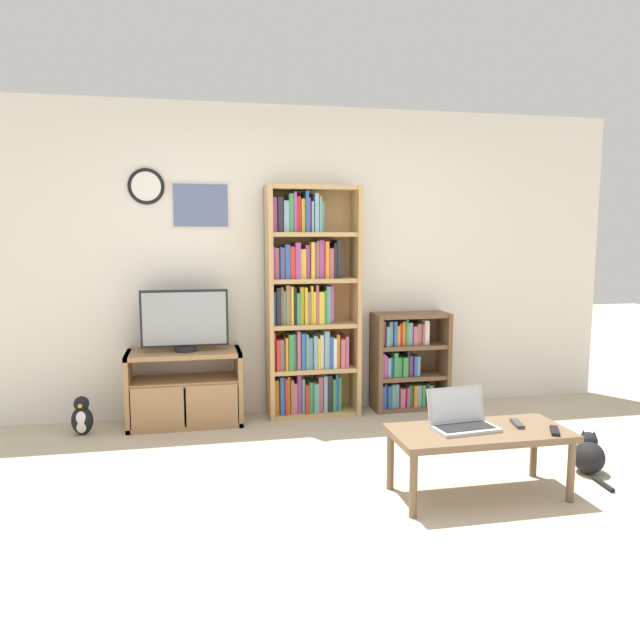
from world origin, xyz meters
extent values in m
plane|color=#BCAD93|center=(0.00, 0.00, 0.00)|extent=(18.00, 18.00, 0.00)
cube|color=silver|center=(0.00, 2.09, 1.30)|extent=(5.89, 0.06, 2.60)
torus|color=black|center=(-1.16, 2.04, 1.92)|extent=(0.29, 0.03, 0.29)
cylinder|color=white|center=(-1.16, 2.04, 1.92)|extent=(0.24, 0.02, 0.24)
cube|color=silver|center=(-0.74, 2.05, 1.77)|extent=(0.48, 0.01, 0.38)
cube|color=slate|center=(-0.74, 2.04, 1.77)|extent=(0.44, 0.02, 0.34)
cube|color=#9E754C|center=(-1.34, 1.83, 0.30)|extent=(0.04, 0.41, 0.61)
cube|color=#9E754C|center=(-0.47, 1.83, 0.30)|extent=(0.04, 0.41, 0.61)
cube|color=#9E754C|center=(-0.91, 1.83, 0.59)|extent=(0.91, 0.41, 0.04)
cube|color=#9E754C|center=(-0.91, 1.83, 0.02)|extent=(0.91, 0.41, 0.04)
cube|color=#9E754C|center=(-0.91, 1.83, 0.36)|extent=(0.84, 0.38, 0.04)
cube|color=#9E754C|center=(-1.12, 1.63, 0.20)|extent=(0.40, 0.02, 0.33)
cube|color=#9E754C|center=(-0.70, 1.63, 0.20)|extent=(0.40, 0.02, 0.33)
cylinder|color=black|center=(-0.89, 1.82, 0.63)|extent=(0.18, 0.18, 0.04)
cube|color=black|center=(-0.89, 1.82, 0.87)|extent=(0.69, 0.05, 0.46)
cube|color=#9399A3|center=(-0.89, 1.80, 0.87)|extent=(0.65, 0.01, 0.42)
cube|color=tan|center=(-0.20, 1.88, 0.97)|extent=(0.04, 0.30, 1.93)
cube|color=tan|center=(0.54, 1.88, 0.97)|extent=(0.04, 0.30, 1.93)
cube|color=tan|center=(0.17, 2.03, 0.97)|extent=(0.77, 0.02, 1.93)
cube|color=tan|center=(0.17, 1.88, 0.02)|extent=(0.70, 0.27, 0.04)
cube|color=tan|center=(0.17, 1.88, 0.40)|extent=(0.70, 0.27, 0.04)
cube|color=tan|center=(0.17, 1.88, 0.78)|extent=(0.70, 0.27, 0.04)
cube|color=tan|center=(0.17, 1.88, 1.16)|extent=(0.70, 0.27, 0.04)
cube|color=tan|center=(0.17, 1.88, 1.54)|extent=(0.70, 0.27, 0.04)
cube|color=tan|center=(0.17, 1.88, 1.92)|extent=(0.70, 0.27, 0.04)
cube|color=orange|center=(-0.16, 1.90, 0.18)|extent=(0.04, 0.19, 0.29)
cube|color=#2856A8|center=(-0.11, 1.89, 0.20)|extent=(0.03, 0.23, 0.32)
cube|color=red|center=(-0.08, 1.89, 0.19)|extent=(0.02, 0.24, 0.31)
cube|color=orange|center=(-0.05, 1.90, 0.20)|extent=(0.02, 0.19, 0.32)
cube|color=#93704C|center=(-0.03, 1.90, 0.18)|extent=(0.03, 0.21, 0.29)
cube|color=#B75B70|center=(0.00, 1.90, 0.17)|extent=(0.03, 0.21, 0.26)
cube|color=#9E4293|center=(0.04, 1.90, 0.20)|extent=(0.03, 0.19, 0.32)
cube|color=#5B9389|center=(0.07, 1.90, 0.18)|extent=(0.02, 0.21, 0.30)
cube|color=red|center=(0.10, 1.89, 0.16)|extent=(0.03, 0.24, 0.25)
cube|color=#388947|center=(0.13, 1.90, 0.17)|extent=(0.04, 0.22, 0.26)
cube|color=#5B9389|center=(0.18, 1.89, 0.16)|extent=(0.04, 0.23, 0.25)
cube|color=#B75B70|center=(0.22, 1.90, 0.19)|extent=(0.04, 0.19, 0.30)
cube|color=#759EB7|center=(0.26, 1.90, 0.19)|extent=(0.03, 0.20, 0.31)
cube|color=#232328|center=(0.30, 1.90, 0.19)|extent=(0.04, 0.21, 0.32)
cube|color=#388947|center=(0.34, 1.90, 0.18)|extent=(0.03, 0.20, 0.28)
cube|color=#2856A8|center=(0.36, 1.90, 0.20)|extent=(0.02, 0.19, 0.32)
cube|color=#388947|center=(0.39, 1.90, 0.18)|extent=(0.02, 0.19, 0.30)
cube|color=red|center=(-0.17, 1.90, 0.57)|extent=(0.02, 0.20, 0.31)
cube|color=red|center=(-0.14, 1.89, 0.54)|extent=(0.03, 0.24, 0.26)
cube|color=#759EB7|center=(-0.11, 1.90, 0.54)|extent=(0.03, 0.19, 0.25)
cube|color=orange|center=(-0.07, 1.89, 0.55)|extent=(0.02, 0.24, 0.27)
cube|color=#388947|center=(-0.04, 1.89, 0.57)|extent=(0.04, 0.24, 0.30)
cube|color=#5B9389|center=(0.00, 1.90, 0.57)|extent=(0.02, 0.19, 0.30)
cube|color=#B75B70|center=(0.03, 1.89, 0.58)|extent=(0.03, 0.23, 0.32)
cube|color=#2856A8|center=(0.07, 1.89, 0.57)|extent=(0.03, 0.24, 0.31)
cube|color=#5B9389|center=(0.10, 1.89, 0.57)|extent=(0.02, 0.24, 0.30)
cube|color=#759EB7|center=(0.13, 1.90, 0.55)|extent=(0.04, 0.21, 0.26)
cube|color=#759EB7|center=(0.17, 1.89, 0.56)|extent=(0.03, 0.24, 0.28)
cube|color=gold|center=(0.20, 1.89, 0.54)|extent=(0.02, 0.24, 0.26)
cube|color=white|center=(0.23, 1.90, 0.56)|extent=(0.03, 0.20, 0.28)
cube|color=#759EB7|center=(0.27, 1.89, 0.57)|extent=(0.04, 0.23, 0.32)
cube|color=#2856A8|center=(0.30, 1.89, 0.55)|extent=(0.03, 0.23, 0.27)
cube|color=white|center=(0.34, 1.89, 0.54)|extent=(0.03, 0.23, 0.25)
cube|color=orange|center=(0.37, 1.90, 0.56)|extent=(0.03, 0.21, 0.28)
cube|color=#B75B70|center=(0.40, 1.89, 0.54)|extent=(0.04, 0.24, 0.25)
cube|color=#B75B70|center=(0.44, 1.89, 0.55)|extent=(0.03, 0.23, 0.27)
cube|color=#2856A8|center=(-0.17, 1.90, 0.93)|extent=(0.02, 0.20, 0.27)
cube|color=#232328|center=(-0.13, 1.90, 0.95)|extent=(0.04, 0.22, 0.31)
cube|color=#93704C|center=(-0.10, 1.90, 0.95)|extent=(0.02, 0.19, 0.31)
cube|color=#5B9389|center=(-0.08, 1.90, 0.94)|extent=(0.02, 0.20, 0.28)
cube|color=#93704C|center=(-0.05, 1.90, 0.96)|extent=(0.04, 0.21, 0.33)
cube|color=gold|center=(-0.03, 1.89, 0.95)|extent=(0.02, 0.24, 0.32)
cube|color=#232328|center=(0.00, 1.90, 0.95)|extent=(0.02, 0.21, 0.31)
cube|color=#388947|center=(0.03, 1.89, 0.93)|extent=(0.03, 0.23, 0.26)
cube|color=gold|center=(0.06, 1.90, 0.95)|extent=(0.03, 0.20, 0.31)
cube|color=gold|center=(0.09, 1.89, 0.95)|extent=(0.02, 0.24, 0.31)
cube|color=#93704C|center=(0.12, 1.90, 0.93)|extent=(0.03, 0.22, 0.27)
cube|color=gold|center=(0.14, 1.90, 0.95)|extent=(0.02, 0.22, 0.32)
cube|color=gold|center=(0.16, 1.90, 0.93)|extent=(0.02, 0.22, 0.27)
cube|color=#B75B70|center=(0.19, 1.89, 0.96)|extent=(0.02, 0.22, 0.32)
cube|color=gold|center=(0.22, 1.89, 0.93)|extent=(0.04, 0.24, 0.27)
cube|color=#388947|center=(0.25, 1.89, 0.93)|extent=(0.02, 0.23, 0.28)
cube|color=#5B9389|center=(0.28, 1.90, 0.95)|extent=(0.03, 0.22, 0.31)
cube|color=#9E4293|center=(0.31, 1.90, 0.95)|extent=(0.03, 0.20, 0.32)
cube|color=#9E4293|center=(-0.17, 1.90, 1.30)|extent=(0.02, 0.19, 0.26)
cube|color=#B75B70|center=(-0.14, 1.90, 1.30)|extent=(0.03, 0.19, 0.25)
cube|color=#2856A8|center=(-0.11, 1.89, 1.30)|extent=(0.02, 0.22, 0.26)
cube|color=#B75B70|center=(-0.09, 1.90, 1.30)|extent=(0.02, 0.20, 0.25)
cube|color=#2856A8|center=(-0.06, 1.89, 1.31)|extent=(0.04, 0.23, 0.28)
cube|color=red|center=(-0.02, 1.89, 1.31)|extent=(0.04, 0.23, 0.26)
cube|color=#9E4293|center=(0.03, 1.89, 1.32)|extent=(0.04, 0.23, 0.29)
cube|color=gold|center=(0.07, 1.90, 1.30)|extent=(0.04, 0.21, 0.24)
cube|color=#9E4293|center=(0.11, 1.90, 1.31)|extent=(0.03, 0.19, 0.28)
cube|color=gold|center=(0.15, 1.89, 1.32)|extent=(0.03, 0.24, 0.30)
cube|color=#9E4293|center=(0.17, 1.90, 1.32)|extent=(0.02, 0.21, 0.30)
cube|color=#93704C|center=(0.19, 1.90, 1.33)|extent=(0.02, 0.20, 0.31)
cube|color=#9E4293|center=(0.23, 1.90, 1.33)|extent=(0.04, 0.20, 0.31)
cube|color=orange|center=(0.27, 1.89, 1.33)|extent=(0.03, 0.23, 0.30)
cube|color=#B75B70|center=(0.31, 1.90, 1.30)|extent=(0.04, 0.21, 0.25)
cube|color=#232328|center=(0.34, 1.89, 1.32)|extent=(0.02, 0.23, 0.29)
cube|color=#232328|center=(0.37, 1.90, 1.33)|extent=(0.04, 0.22, 0.31)
cube|color=#9E4293|center=(-0.16, 1.90, 1.69)|extent=(0.04, 0.19, 0.28)
cube|color=#232328|center=(-0.11, 1.90, 1.69)|extent=(0.04, 0.22, 0.28)
cube|color=#759EB7|center=(-0.07, 1.90, 1.68)|extent=(0.04, 0.22, 0.25)
cube|color=#388947|center=(-0.02, 1.90, 1.71)|extent=(0.04, 0.21, 0.31)
cube|color=#9E4293|center=(0.01, 1.90, 1.71)|extent=(0.02, 0.22, 0.32)
cube|color=red|center=(0.04, 1.90, 1.70)|extent=(0.03, 0.19, 0.29)
cube|color=gold|center=(0.07, 1.90, 1.69)|extent=(0.03, 0.19, 0.27)
cube|color=#2856A8|center=(0.10, 1.89, 1.72)|extent=(0.02, 0.24, 0.33)
cube|color=#9E4293|center=(0.12, 1.90, 1.69)|extent=(0.02, 0.20, 0.28)
cube|color=#759EB7|center=(0.15, 1.90, 1.68)|extent=(0.02, 0.22, 0.25)
cube|color=#759EB7|center=(0.18, 1.89, 1.71)|extent=(0.03, 0.24, 0.31)
cube|color=#5B9389|center=(0.21, 1.89, 1.70)|extent=(0.02, 0.24, 0.29)
cube|color=#5B9389|center=(0.24, 1.90, 1.68)|extent=(0.03, 0.19, 0.25)
cube|color=brown|center=(0.73, 1.89, 0.43)|extent=(0.04, 0.29, 0.86)
cube|color=brown|center=(1.35, 1.89, 0.43)|extent=(0.04, 0.29, 0.86)
cube|color=brown|center=(1.04, 2.03, 0.43)|extent=(0.66, 0.02, 0.86)
cube|color=brown|center=(1.04, 1.89, 0.02)|extent=(0.59, 0.26, 0.04)
cube|color=brown|center=(1.04, 1.89, 0.29)|extent=(0.59, 0.26, 0.04)
cube|color=brown|center=(1.04, 1.89, 0.56)|extent=(0.59, 0.26, 0.04)
cube|color=brown|center=(1.04, 1.89, 0.84)|extent=(0.59, 0.26, 0.04)
cube|color=#2856A8|center=(0.77, 1.89, 0.14)|extent=(0.04, 0.23, 0.20)
cube|color=#B75B70|center=(0.80, 1.91, 0.14)|extent=(0.02, 0.18, 0.21)
cube|color=#2856A8|center=(0.83, 1.90, 0.13)|extent=(0.03, 0.21, 0.20)
cube|color=#5B9389|center=(0.87, 1.90, 0.14)|extent=(0.04, 0.20, 0.21)
cube|color=#759EB7|center=(0.91, 1.91, 0.14)|extent=(0.03, 0.19, 0.21)
cube|color=#B75B70|center=(0.94, 1.90, 0.12)|extent=(0.04, 0.23, 0.17)
cube|color=red|center=(0.97, 1.90, 0.12)|extent=(0.02, 0.20, 0.17)
cube|color=#9E4293|center=(1.00, 1.90, 0.12)|extent=(0.02, 0.22, 0.18)
cube|color=#388947|center=(1.03, 1.91, 0.13)|extent=(0.03, 0.19, 0.19)
cube|color=orange|center=(1.06, 1.90, 0.13)|extent=(0.03, 0.22, 0.19)
cube|color=#759EB7|center=(1.10, 1.90, 0.13)|extent=(0.04, 0.21, 0.19)
cube|color=#388947|center=(1.14, 1.90, 0.13)|extent=(0.03, 0.23, 0.19)
cube|color=#232328|center=(1.17, 1.89, 0.14)|extent=(0.03, 0.23, 0.21)
cube|color=#388947|center=(1.21, 1.90, 0.13)|extent=(0.04, 0.23, 0.19)
cube|color=#9E4293|center=(0.77, 1.90, 0.41)|extent=(0.03, 0.23, 0.21)
cube|color=#B75B70|center=(0.79, 1.90, 0.40)|extent=(0.02, 0.20, 0.19)
cube|color=#759EB7|center=(0.82, 1.90, 0.39)|extent=(0.03, 0.20, 0.17)
cube|color=#2856A8|center=(0.85, 1.90, 0.40)|extent=(0.02, 0.19, 0.18)
cube|color=#388947|center=(0.88, 1.90, 0.42)|extent=(0.03, 0.23, 0.22)
cube|color=#388947|center=(0.92, 1.90, 0.40)|extent=(0.04, 0.21, 0.17)
cube|color=#388947|center=(0.96, 1.89, 0.40)|extent=(0.04, 0.23, 0.17)
cube|color=#232328|center=(1.00, 1.90, 0.42)|extent=(0.02, 0.20, 0.22)
cube|color=#9E4293|center=(1.03, 1.91, 0.40)|extent=(0.03, 0.18, 0.18)
cube|color=#2856A8|center=(1.06, 1.90, 0.40)|extent=(0.03, 0.23, 0.18)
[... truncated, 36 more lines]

